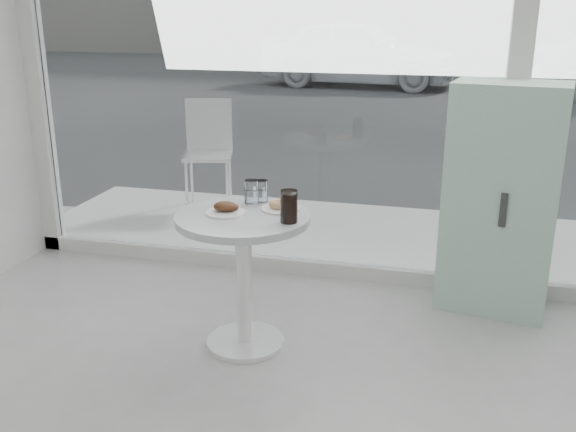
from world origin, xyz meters
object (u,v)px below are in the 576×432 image
(main_table, at_px, (244,253))
(mint_cabinet, at_px, (501,199))
(patio_chair, at_px, (209,146))
(car_white, at_px, (359,53))
(plate_fritter, at_px, (226,209))
(cola_glass, at_px, (289,207))
(water_tumbler_b, at_px, (261,192))
(plate_donut, at_px, (280,206))
(water_tumbler_a, at_px, (252,193))

(main_table, relative_size, mint_cabinet, 0.55)
(main_table, distance_m, patio_chair, 2.58)
(patio_chair, relative_size, car_white, 0.21)
(plate_fritter, bearing_deg, main_table, 3.64)
(patio_chair, height_order, cola_glass, patio_chair)
(water_tumbler_b, height_order, cola_glass, cola_glass)
(plate_donut, bearing_deg, main_table, -142.27)
(plate_donut, bearing_deg, water_tumbler_b, 139.73)
(patio_chair, bearing_deg, water_tumbler_a, -78.51)
(cola_glass, bearing_deg, mint_cabinet, 40.74)
(cola_glass, bearing_deg, water_tumbler_a, 136.32)
(patio_chair, xyz_separation_m, water_tumbler_b, (1.13, -2.07, 0.22))
(water_tumbler_a, bearing_deg, plate_fritter, -108.79)
(mint_cabinet, bearing_deg, water_tumbler_b, -145.30)
(water_tumbler_a, distance_m, water_tumbler_b, 0.06)
(main_table, distance_m, cola_glass, 0.41)
(mint_cabinet, bearing_deg, plate_donut, -138.27)
(water_tumbler_b, distance_m, cola_glass, 0.40)
(mint_cabinet, distance_m, car_white, 11.98)
(car_white, distance_m, water_tumbler_b, 12.39)
(mint_cabinet, xyz_separation_m, cola_glass, (-1.09, -0.94, 0.15))
(main_table, bearing_deg, car_white, 95.78)
(water_tumbler_b, bearing_deg, cola_glass, -52.38)
(plate_donut, relative_size, cola_glass, 1.24)
(car_white, height_order, water_tumbler_a, car_white)
(plate_fritter, distance_m, cola_glass, 0.37)
(main_table, xyz_separation_m, plate_donut, (0.17, 0.13, 0.24))
(patio_chair, relative_size, water_tumbler_a, 7.37)
(mint_cabinet, height_order, patio_chair, mint_cabinet)
(car_white, bearing_deg, water_tumbler_a, -167.58)
(water_tumbler_b, bearing_deg, main_table, -95.91)
(plate_donut, relative_size, water_tumbler_b, 1.68)
(patio_chair, bearing_deg, cola_glass, -75.82)
(water_tumbler_b, xyz_separation_m, cola_glass, (0.24, -0.31, 0.03))
(car_white, relative_size, plate_fritter, 22.00)
(main_table, relative_size, water_tumbler_a, 5.80)
(water_tumbler_a, bearing_deg, cola_glass, -43.68)
(mint_cabinet, distance_m, plate_fritter, 1.70)
(car_white, relative_size, cola_glass, 27.64)
(water_tumbler_b, bearing_deg, water_tumbler_a, -134.74)
(mint_cabinet, distance_m, water_tumbler_b, 1.48)
(water_tumbler_b, bearing_deg, mint_cabinet, 25.12)
(plate_donut, height_order, water_tumbler_b, water_tumbler_b)
(plate_donut, xyz_separation_m, water_tumbler_a, (-0.19, 0.08, 0.04))
(main_table, xyz_separation_m, mint_cabinet, (1.36, 0.88, 0.15))
(water_tumbler_a, bearing_deg, water_tumbler_b, 45.26)
(patio_chair, height_order, plate_fritter, patio_chair)
(mint_cabinet, height_order, water_tumbler_a, mint_cabinet)
(water_tumbler_b, bearing_deg, plate_fritter, -114.08)
(patio_chair, bearing_deg, main_table, -80.34)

